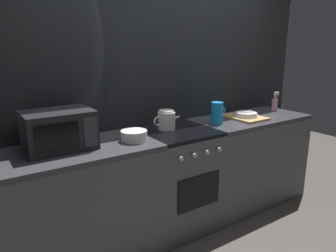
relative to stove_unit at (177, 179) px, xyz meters
name	(u,v)px	position (x,y,z in m)	size (l,w,h in m)	color
ground_plane	(177,224)	(0.00, 0.00, -0.45)	(8.00, 8.00, 0.00)	#47423D
back_wall	(157,91)	(0.00, 0.32, 0.75)	(3.60, 0.05, 2.40)	gray
counter_left	(77,207)	(-0.90, 0.00, 0.00)	(1.20, 0.60, 0.90)	#515459
stove_unit	(177,179)	(0.00, 0.00, 0.00)	(0.60, 0.63, 0.90)	#4C4C51
counter_right	(247,159)	(0.90, 0.00, 0.00)	(1.20, 0.60, 0.90)	#515459
microwave	(59,130)	(-0.97, 0.06, 0.59)	(0.46, 0.35, 0.27)	black
kettle	(167,120)	(-0.06, 0.08, 0.53)	(0.28, 0.15, 0.17)	white
mixing_bowl	(134,136)	(-0.45, -0.06, 0.49)	(0.20, 0.20, 0.08)	silver
pitcher	(217,113)	(0.43, -0.02, 0.55)	(0.16, 0.11, 0.20)	#198CD8
dish_pile	(245,116)	(0.81, -0.02, 0.47)	(0.30, 0.40, 0.07)	tan
spray_bottle	(275,103)	(1.36, 0.07, 0.53)	(0.08, 0.06, 0.20)	pink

